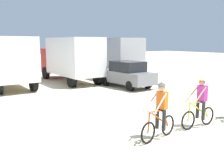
% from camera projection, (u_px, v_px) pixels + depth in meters
% --- Properties ---
extents(ground_plane, '(120.00, 120.00, 0.00)m').
position_uv_depth(ground_plane, '(168.00, 133.00, 8.94)').
color(ground_plane, beige).
extents(box_truck_white_box, '(2.48, 6.78, 3.35)m').
position_uv_depth(box_truck_white_box, '(6.00, 60.00, 17.63)').
color(box_truck_white_box, white).
rests_on(box_truck_white_box, ground).
extents(box_truck_avon_van, '(2.44, 6.77, 3.35)m').
position_uv_depth(box_truck_avon_van, '(71.00, 57.00, 20.08)').
color(box_truck_avon_van, white).
rests_on(box_truck_avon_van, ground).
extents(box_truck_grey_hauler, '(2.41, 6.75, 3.35)m').
position_uv_depth(box_truck_grey_hauler, '(110.00, 56.00, 22.60)').
color(box_truck_grey_hauler, '#9E9EA3').
rests_on(box_truck_grey_hauler, ground).
extents(sedan_parked, '(2.02, 4.30, 1.76)m').
position_uv_depth(sedan_parked, '(127.00, 74.00, 17.98)').
color(sedan_parked, slate).
rests_on(sedan_parked, ground).
extents(cyclist_orange_shirt, '(1.71, 0.56, 1.82)m').
position_uv_depth(cyclist_orange_shirt, '(160.00, 113.00, 8.32)').
color(cyclist_orange_shirt, black).
rests_on(cyclist_orange_shirt, ground).
extents(cyclist_cowboy_hat, '(1.73, 0.52, 1.82)m').
position_uv_depth(cyclist_cowboy_hat, '(200.00, 104.00, 9.48)').
color(cyclist_cowboy_hat, black).
rests_on(cyclist_cowboy_hat, ground).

